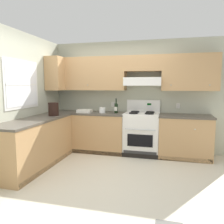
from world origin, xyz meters
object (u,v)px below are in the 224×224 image
object	(u,v)px
bucket	(53,109)
wine_bottle	(116,107)
stove	(142,133)
bowl	(85,111)
paper_towel_roll	(102,110)

from	to	relation	value
bucket	wine_bottle	bearing A→B (deg)	32.05
stove	bowl	bearing A→B (deg)	-176.15
bowl	paper_towel_roll	size ratio (longest dim) A/B	2.39
wine_bottle	bucket	distance (m)	1.38
bowl	paper_towel_roll	distance (m)	0.42
wine_bottle	bucket	bearing A→B (deg)	-147.95
stove	bucket	distance (m)	1.98
bowl	paper_towel_roll	xyz separation A→B (m)	(0.41, 0.04, 0.04)
stove	paper_towel_roll	xyz separation A→B (m)	(-0.90, -0.05, 0.49)
stove	bowl	world-z (taller)	stove
wine_bottle	bowl	xyz separation A→B (m)	(-0.73, -0.10, -0.10)
wine_bottle	paper_towel_roll	world-z (taller)	wine_bottle
bowl	bucket	world-z (taller)	bucket
bowl	paper_towel_roll	bearing A→B (deg)	5.92
bowl	wine_bottle	bearing A→B (deg)	7.57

